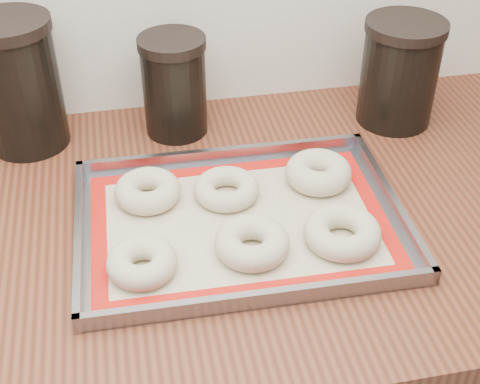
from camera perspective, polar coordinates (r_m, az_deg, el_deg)
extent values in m
cube|color=brown|center=(1.00, 0.73, -2.13)|extent=(3.06, 0.68, 0.04)
cube|color=gray|center=(0.96, 0.00, -2.76)|extent=(0.47, 0.34, 0.00)
cube|color=gray|center=(1.08, -1.50, 3.18)|extent=(0.46, 0.02, 0.02)
cube|color=gray|center=(0.83, 1.96, -9.09)|extent=(0.46, 0.02, 0.02)
cube|color=gray|center=(0.95, -13.58, -3.65)|extent=(0.02, 0.33, 0.02)
cube|color=gray|center=(1.00, 12.74, -0.69)|extent=(0.02, 0.33, 0.02)
cube|color=#C6B793|center=(0.96, 0.00, -2.63)|extent=(0.43, 0.30, 0.00)
cube|color=red|center=(1.06, -1.28, 2.02)|extent=(0.42, 0.03, 0.00)
cube|color=red|center=(0.86, 1.59, -8.25)|extent=(0.42, 0.03, 0.00)
cube|color=red|center=(0.95, -11.95, -3.88)|extent=(0.03, 0.25, 0.00)
cube|color=red|center=(1.00, 11.29, -1.24)|extent=(0.03, 0.25, 0.00)
torus|color=beige|center=(0.88, -8.37, -5.97)|extent=(0.12, 0.12, 0.03)
torus|color=beige|center=(0.90, 1.03, -4.34)|extent=(0.12, 0.12, 0.04)
torus|color=beige|center=(0.92, 8.72, -3.42)|extent=(0.11, 0.11, 0.04)
torus|color=beige|center=(0.99, -7.88, 0.11)|extent=(0.11, 0.11, 0.04)
torus|color=beige|center=(0.99, -1.16, 0.26)|extent=(0.12, 0.12, 0.03)
torus|color=beige|center=(1.03, 6.71, 1.68)|extent=(0.12, 0.12, 0.04)
cylinder|color=black|center=(1.14, -18.27, 8.33)|extent=(0.13, 0.13, 0.20)
cylinder|color=black|center=(1.09, -19.38, 13.30)|extent=(0.14, 0.14, 0.02)
cylinder|color=black|center=(1.13, -5.60, 8.63)|extent=(0.11, 0.11, 0.15)
cylinder|color=black|center=(1.10, -5.87, 12.54)|extent=(0.11, 0.11, 0.02)
cylinder|color=black|center=(1.19, 13.39, 9.53)|extent=(0.13, 0.13, 0.17)
cylinder|color=black|center=(1.15, 14.05, 13.55)|extent=(0.14, 0.14, 0.02)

